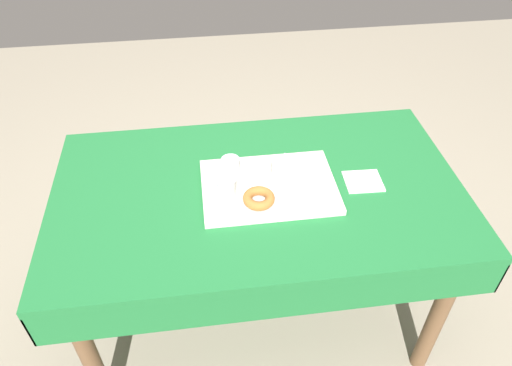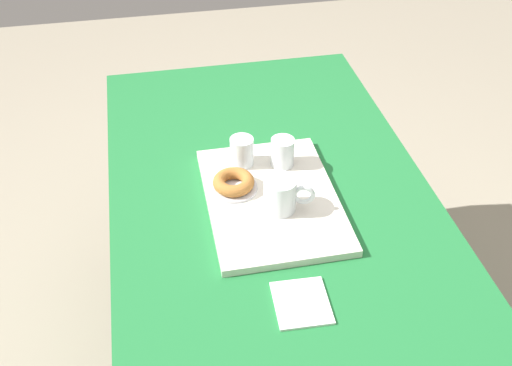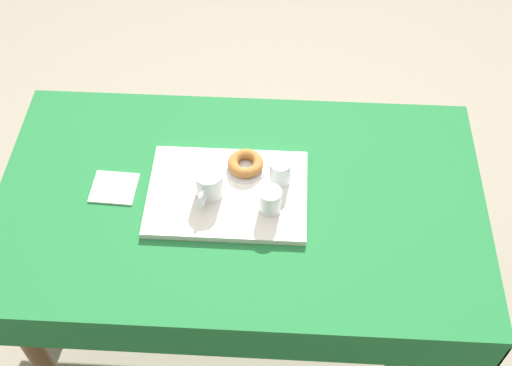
{
  "view_description": "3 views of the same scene",
  "coord_description": "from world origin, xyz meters",
  "px_view_note": "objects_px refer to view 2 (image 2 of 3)",
  "views": [
    {
      "loc": [
        -0.18,
        -1.25,
        1.91
      ],
      "look_at": [
        -0.01,
        -0.0,
        0.8
      ],
      "focal_mm": 33.58,
      "sensor_mm": 36.0,
      "label": 1
    },
    {
      "loc": [
        1.22,
        -0.28,
        1.81
      ],
      "look_at": [
        0.0,
        -0.04,
        0.82
      ],
      "focal_mm": 43.08,
      "sensor_mm": 36.0,
      "label": 2
    },
    {
      "loc": [
        -0.11,
        1.16,
        2.32
      ],
      "look_at": [
        -0.05,
        -0.01,
        0.83
      ],
      "focal_mm": 45.83,
      "sensor_mm": 36.0,
      "label": 3
    }
  ],
  "objects_px": {
    "paper_napkin": "(301,303)",
    "sugar_donut_left": "(234,182)",
    "dining_table": "(271,223)",
    "serving_tray": "(272,199)",
    "water_glass_far": "(242,153)",
    "tea_mug_left": "(283,195)",
    "donut_plate_left": "(234,188)",
    "water_glass_near": "(282,153)"
  },
  "relations": [
    {
      "from": "water_glass_near",
      "to": "water_glass_far",
      "type": "distance_m",
      "value": 0.11
    },
    {
      "from": "tea_mug_left",
      "to": "dining_table",
      "type": "bearing_deg",
      "value": -175.73
    },
    {
      "from": "dining_table",
      "to": "serving_tray",
      "type": "relative_size",
      "value": 3.1
    },
    {
      "from": "dining_table",
      "to": "tea_mug_left",
      "type": "height_order",
      "value": "tea_mug_left"
    },
    {
      "from": "dining_table",
      "to": "donut_plate_left",
      "type": "bearing_deg",
      "value": -96.63
    },
    {
      "from": "water_glass_near",
      "to": "water_glass_far",
      "type": "xyz_separation_m",
      "value": [
        -0.02,
        -0.11,
        -0.0
      ]
    },
    {
      "from": "dining_table",
      "to": "sugar_donut_left",
      "type": "height_order",
      "value": "sugar_donut_left"
    },
    {
      "from": "serving_tray",
      "to": "water_glass_far",
      "type": "distance_m",
      "value": 0.17
    },
    {
      "from": "water_glass_near",
      "to": "dining_table",
      "type": "bearing_deg",
      "value": -27.96
    },
    {
      "from": "water_glass_far",
      "to": "tea_mug_left",
      "type": "bearing_deg",
      "value": 17.8
    },
    {
      "from": "water_glass_far",
      "to": "sugar_donut_left",
      "type": "bearing_deg",
      "value": -21.26
    },
    {
      "from": "serving_tray",
      "to": "paper_napkin",
      "type": "xyz_separation_m",
      "value": [
        0.34,
        -0.01,
        -0.01
      ]
    },
    {
      "from": "dining_table",
      "to": "sugar_donut_left",
      "type": "distance_m",
      "value": 0.18
    },
    {
      "from": "paper_napkin",
      "to": "donut_plate_left",
      "type": "bearing_deg",
      "value": -168.12
    },
    {
      "from": "dining_table",
      "to": "paper_napkin",
      "type": "height_order",
      "value": "paper_napkin"
    },
    {
      "from": "serving_tray",
      "to": "paper_napkin",
      "type": "distance_m",
      "value": 0.34
    },
    {
      "from": "tea_mug_left",
      "to": "water_glass_near",
      "type": "xyz_separation_m",
      "value": [
        -0.18,
        0.04,
        -0.01
      ]
    },
    {
      "from": "sugar_donut_left",
      "to": "serving_tray",
      "type": "bearing_deg",
      "value": 61.84
    },
    {
      "from": "sugar_donut_left",
      "to": "water_glass_near",
      "type": "bearing_deg",
      "value": 118.29
    },
    {
      "from": "sugar_donut_left",
      "to": "water_glass_far",
      "type": "bearing_deg",
      "value": 158.74
    },
    {
      "from": "tea_mug_left",
      "to": "sugar_donut_left",
      "type": "bearing_deg",
      "value": -133.2
    },
    {
      "from": "paper_napkin",
      "to": "tea_mug_left",
      "type": "bearing_deg",
      "value": 175.26
    },
    {
      "from": "serving_tray",
      "to": "water_glass_near",
      "type": "height_order",
      "value": "water_glass_near"
    },
    {
      "from": "dining_table",
      "to": "paper_napkin",
      "type": "relative_size",
      "value": 11.01
    },
    {
      "from": "serving_tray",
      "to": "donut_plate_left",
      "type": "height_order",
      "value": "donut_plate_left"
    },
    {
      "from": "dining_table",
      "to": "water_glass_far",
      "type": "xyz_separation_m",
      "value": [
        -0.12,
        -0.06,
        0.16
      ]
    },
    {
      "from": "serving_tray",
      "to": "tea_mug_left",
      "type": "distance_m",
      "value": 0.08
    },
    {
      "from": "water_glass_near",
      "to": "donut_plate_left",
      "type": "height_order",
      "value": "water_glass_near"
    },
    {
      "from": "dining_table",
      "to": "paper_napkin",
      "type": "bearing_deg",
      "value": -2.65
    },
    {
      "from": "water_glass_far",
      "to": "paper_napkin",
      "type": "xyz_separation_m",
      "value": [
        0.5,
        0.04,
        -0.05
      ]
    },
    {
      "from": "dining_table",
      "to": "water_glass_far",
      "type": "relative_size",
      "value": 18.0
    },
    {
      "from": "serving_tray",
      "to": "water_glass_far",
      "type": "bearing_deg",
      "value": -161.86
    },
    {
      "from": "donut_plate_left",
      "to": "sugar_donut_left",
      "type": "bearing_deg",
      "value": 0.0
    },
    {
      "from": "tea_mug_left",
      "to": "water_glass_near",
      "type": "bearing_deg",
      "value": 166.86
    },
    {
      "from": "water_glass_far",
      "to": "sugar_donut_left",
      "type": "xyz_separation_m",
      "value": [
        0.1,
        -0.04,
        -0.01
      ]
    },
    {
      "from": "tea_mug_left",
      "to": "sugar_donut_left",
      "type": "relative_size",
      "value": 1.13
    },
    {
      "from": "tea_mug_left",
      "to": "sugar_donut_left",
      "type": "distance_m",
      "value": 0.15
    },
    {
      "from": "paper_napkin",
      "to": "sugar_donut_left",
      "type": "bearing_deg",
      "value": -168.12
    },
    {
      "from": "tea_mug_left",
      "to": "water_glass_far",
      "type": "distance_m",
      "value": 0.22
    },
    {
      "from": "dining_table",
      "to": "serving_tray",
      "type": "height_order",
      "value": "serving_tray"
    },
    {
      "from": "tea_mug_left",
      "to": "donut_plate_left",
      "type": "distance_m",
      "value": 0.15
    },
    {
      "from": "donut_plate_left",
      "to": "water_glass_near",
      "type": "bearing_deg",
      "value": 118.29
    }
  ]
}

